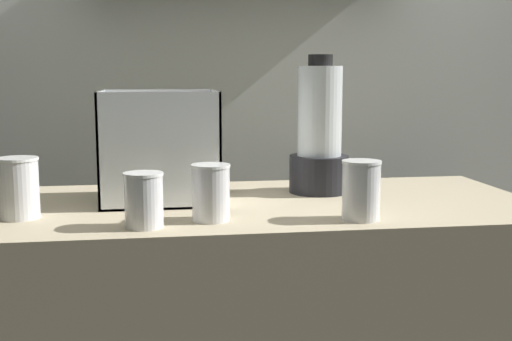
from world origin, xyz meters
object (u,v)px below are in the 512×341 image
at_px(juice_cup_carrot_left, 144,203).
at_px(juice_cup_mango_right, 361,193).
at_px(carrot_display_bin, 160,167).
at_px(blender_pitcher, 319,138).
at_px(juice_cup_beet_far_left, 18,190).
at_px(juice_cup_carrot_middle, 211,195).

relative_size(juice_cup_carrot_left, juice_cup_mango_right, 0.88).
xyz_separation_m(carrot_display_bin, juice_cup_mango_right, (0.43, -0.29, -0.03)).
bearing_deg(blender_pitcher, juice_cup_carrot_left, -143.35).
distance_m(juice_cup_beet_far_left, juice_cup_mango_right, 0.76).
height_order(juice_cup_beet_far_left, juice_cup_mango_right, juice_cup_beet_far_left).
relative_size(carrot_display_bin, blender_pitcher, 0.79).
xyz_separation_m(juice_cup_beet_far_left, juice_cup_carrot_left, (0.28, -0.13, -0.01)).
xyz_separation_m(juice_cup_carrot_left, juice_cup_mango_right, (0.47, 0.00, 0.01)).
relative_size(juice_cup_carrot_left, juice_cup_carrot_middle, 0.93).
relative_size(carrot_display_bin, juice_cup_beet_far_left, 2.13).
height_order(carrot_display_bin, juice_cup_beet_far_left, carrot_display_bin).
distance_m(blender_pitcher, juice_cup_carrot_left, 0.58).
relative_size(carrot_display_bin, juice_cup_carrot_middle, 2.33).
bearing_deg(carrot_display_bin, juice_cup_carrot_middle, -66.82).
bearing_deg(juice_cup_beet_far_left, juice_cup_carrot_middle, -11.76).
height_order(juice_cup_carrot_left, juice_cup_mango_right, juice_cup_mango_right).
distance_m(carrot_display_bin, juice_cup_carrot_middle, 0.27).
bearing_deg(blender_pitcher, juice_cup_mango_right, -88.45).
bearing_deg(juice_cup_mango_right, juice_cup_carrot_middle, 172.77).
xyz_separation_m(blender_pitcher, juice_cup_carrot_middle, (-0.32, -0.30, -0.09)).
bearing_deg(juice_cup_mango_right, carrot_display_bin, 146.14).
distance_m(carrot_display_bin, blender_pitcher, 0.43).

